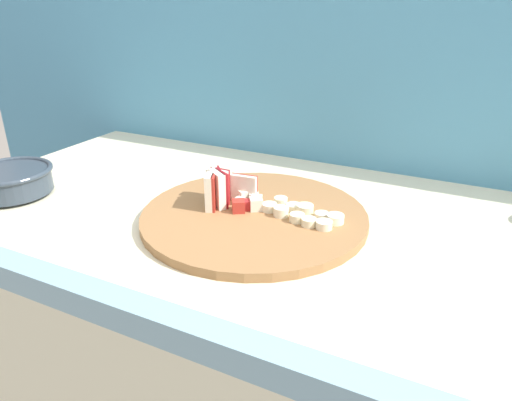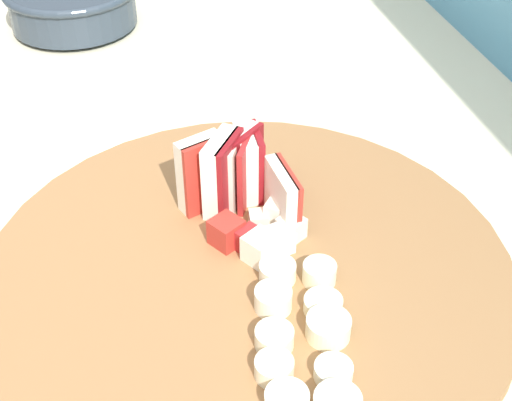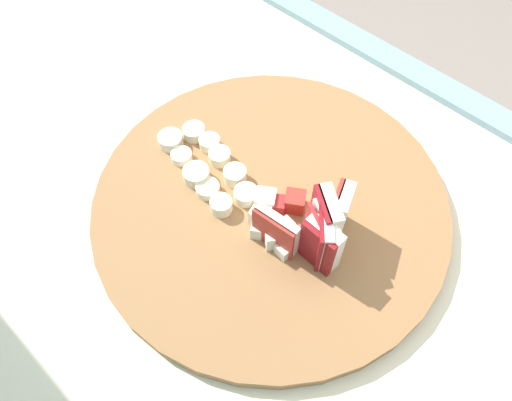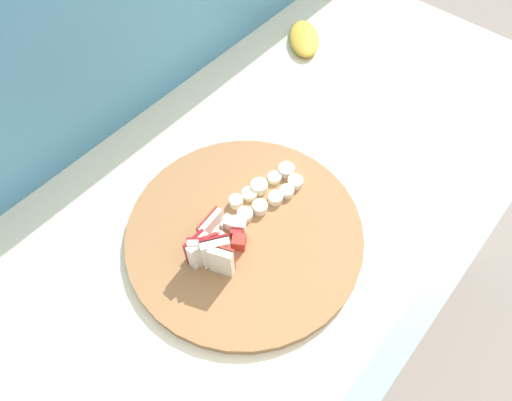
% 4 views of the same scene
% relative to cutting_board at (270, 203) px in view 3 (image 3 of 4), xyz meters
% --- Properties ---
extents(ground, '(10.00, 10.00, 0.00)m').
position_rel_cutting_board_xyz_m(ground, '(0.08, 0.02, -0.91)').
color(ground, gray).
extents(tiled_countertop, '(1.41, 0.66, 0.91)m').
position_rel_cutting_board_xyz_m(tiled_countertop, '(0.08, 0.02, -0.46)').
color(tiled_countertop, beige).
rests_on(tiled_countertop, ground).
extents(cutting_board, '(0.39, 0.39, 0.02)m').
position_rel_cutting_board_xyz_m(cutting_board, '(0.00, 0.00, 0.00)').
color(cutting_board, olive).
rests_on(cutting_board, tiled_countertop).
extents(apple_wedge_fan, '(0.09, 0.09, 0.06)m').
position_rel_cutting_board_xyz_m(apple_wedge_fan, '(-0.07, 0.01, 0.04)').
color(apple_wedge_fan, '#B22D23').
rests_on(apple_wedge_fan, cutting_board).
extents(apple_dice_pile, '(0.08, 0.08, 0.02)m').
position_rel_cutting_board_xyz_m(apple_dice_pile, '(-0.02, 0.02, 0.02)').
color(apple_dice_pile, '#EFE5CC').
rests_on(apple_dice_pile, cutting_board).
extents(banana_slice_rows, '(0.15, 0.08, 0.02)m').
position_rel_cutting_board_xyz_m(banana_slice_rows, '(0.08, 0.02, 0.01)').
color(banana_slice_rows, '#F4EAC6').
rests_on(banana_slice_rows, cutting_board).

